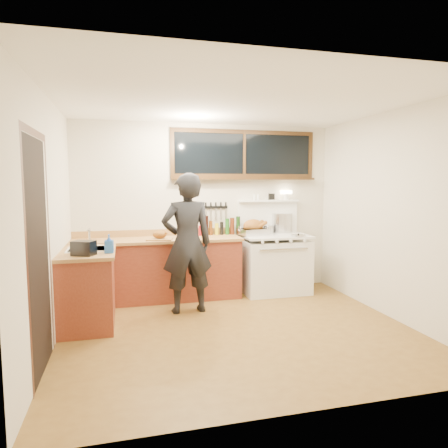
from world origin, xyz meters
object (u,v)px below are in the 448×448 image
object	(u,v)px
vintage_stove	(274,262)
man	(187,243)
cutting_board	(160,236)
roast_turkey	(253,228)

from	to	relation	value
vintage_stove	man	xyz separation A→B (m)	(-1.47, -0.63, 0.45)
cutting_board	roast_turkey	xyz separation A→B (m)	(1.45, 0.17, 0.05)
vintage_stove	man	size ratio (longest dim) A/B	0.86
man	cutting_board	world-z (taller)	man
man	cutting_board	xyz separation A→B (m)	(-0.31, 0.51, 0.04)
cutting_board	roast_turkey	distance (m)	1.46
vintage_stove	roast_turkey	xyz separation A→B (m)	(-0.32, 0.06, 0.53)
vintage_stove	cutting_board	bearing A→B (deg)	-176.42
vintage_stove	roast_turkey	world-z (taller)	vintage_stove
vintage_stove	cutting_board	distance (m)	1.84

